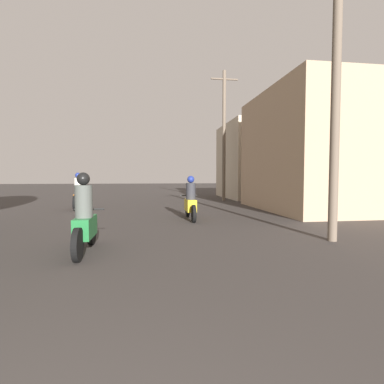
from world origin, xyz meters
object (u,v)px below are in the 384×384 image
at_px(motorcycle_green, 85,221).
at_px(motorcycle_orange, 79,195).
at_px(motorcycle_yellow, 190,202).
at_px(building_right_far, 261,161).
at_px(utility_pole_near, 336,99).
at_px(building_right_near, 329,152).
at_px(utility_pole_far, 224,133).

xyz_separation_m(motorcycle_green, motorcycle_orange, (-1.84, 7.92, 0.03)).
bearing_deg(motorcycle_yellow, building_right_far, 53.76).
bearing_deg(utility_pole_near, building_right_far, 75.27).
height_order(motorcycle_green, building_right_near, building_right_near).
bearing_deg(motorcycle_yellow, utility_pole_near, -57.85).
bearing_deg(utility_pole_near, motorcycle_orange, 133.14).
bearing_deg(motorcycle_orange, building_right_far, 20.08).
height_order(motorcycle_yellow, building_right_far, building_right_far).
xyz_separation_m(motorcycle_yellow, building_right_far, (6.22, 9.57, 1.89)).
height_order(motorcycle_green, motorcycle_orange, motorcycle_orange).
bearing_deg(motorcycle_green, utility_pole_near, -6.85).
distance_m(building_right_near, utility_pole_near, 7.04).
height_order(building_right_near, building_right_far, building_right_near).
bearing_deg(motorcycle_yellow, building_right_near, 15.06).
bearing_deg(utility_pole_far, motorcycle_orange, -154.36).
height_order(motorcycle_green, motorcycle_yellow, motorcycle_green).
bearing_deg(motorcycle_orange, building_right_near, -17.06).
relative_size(building_right_near, utility_pole_far, 0.84).
relative_size(motorcycle_yellow, building_right_near, 0.31).
xyz_separation_m(motorcycle_green, motorcycle_yellow, (2.62, 4.07, -0.02)).
relative_size(motorcycle_orange, building_right_far, 0.36).
xyz_separation_m(motorcycle_green, building_right_near, (9.06, 6.20, 1.93)).
bearing_deg(utility_pole_far, utility_pole_near, -91.93).
distance_m(motorcycle_yellow, utility_pole_near, 5.34).
distance_m(building_right_near, building_right_far, 7.45).
xyz_separation_m(utility_pole_near, utility_pole_far, (0.38, 11.27, 0.82)).
height_order(building_right_far, utility_pole_far, utility_pole_far).
height_order(building_right_far, utility_pole_near, utility_pole_near).
height_order(motorcycle_green, utility_pole_near, utility_pole_near).
bearing_deg(motorcycle_green, building_right_near, 24.69).
bearing_deg(motorcycle_orange, motorcycle_yellow, -48.79).
bearing_deg(motorcycle_green, building_right_far, 47.35).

